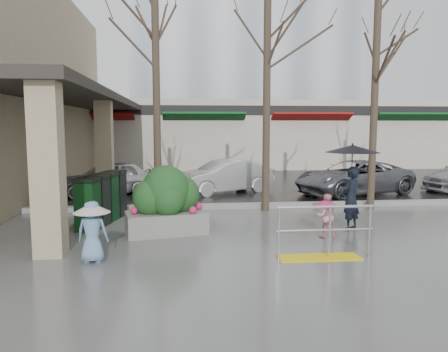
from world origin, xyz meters
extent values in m
plane|color=#51514F|center=(0.00, 0.00, 0.00)|extent=(120.00, 120.00, 0.00)
cube|color=black|center=(0.00, 22.00, 0.01)|extent=(120.00, 36.00, 0.01)
cube|color=gray|center=(0.00, 4.00, 0.07)|extent=(120.00, 0.30, 0.15)
cube|color=#2D2823|center=(-4.80, 8.00, 3.62)|extent=(2.80, 18.00, 0.25)
cube|color=tan|center=(-3.90, -0.50, 1.75)|extent=(0.55, 0.55, 3.50)
cube|color=tan|center=(-3.90, 6.00, 1.75)|extent=(0.55, 0.55, 3.50)
cube|color=beige|center=(2.00, 18.00, 2.00)|extent=(34.00, 6.00, 4.00)
cube|color=maroon|center=(-6.00, 15.10, 2.85)|extent=(4.50, 1.68, 0.87)
cube|color=#0F4C1E|center=(0.00, 15.10, 2.85)|extent=(4.50, 1.68, 0.87)
cube|color=maroon|center=(6.00, 15.10, 2.85)|extent=(4.50, 1.68, 0.87)
cube|color=#0F4C1E|center=(12.00, 15.10, 2.85)|extent=(4.50, 1.68, 0.87)
cube|color=black|center=(2.00, 15.10, 3.40)|extent=(34.00, 0.35, 0.50)
cube|color=#8C99A8|center=(4.00, 30.00, 12.50)|extent=(18.00, 12.00, 25.00)
cube|color=yellow|center=(1.30, -1.20, 0.01)|extent=(1.60, 0.50, 0.02)
cylinder|color=silver|center=(0.50, -1.20, 0.50)|extent=(0.05, 0.05, 1.00)
cylinder|color=silver|center=(1.50, -1.20, 0.50)|extent=(0.05, 0.05, 1.00)
cylinder|color=silver|center=(2.30, -1.20, 0.50)|extent=(0.05, 0.05, 1.00)
cylinder|color=silver|center=(1.40, -1.20, 1.00)|extent=(1.90, 0.06, 0.06)
cylinder|color=silver|center=(1.40, -1.20, 0.55)|extent=(1.90, 0.04, 0.04)
cylinder|color=#382B21|center=(-2.00, 3.60, 3.40)|extent=(0.22, 0.22, 6.80)
cylinder|color=#382B21|center=(1.20, 3.60, 3.50)|extent=(0.22, 0.22, 7.00)
cylinder|color=#382B21|center=(4.50, 3.60, 3.25)|extent=(0.22, 0.22, 6.50)
imported|color=black|center=(2.78, 0.95, 0.78)|extent=(0.68, 0.64, 1.56)
cylinder|color=black|center=(2.78, 0.95, 1.59)|extent=(0.02, 0.02, 0.99)
cone|color=black|center=(2.78, 0.95, 1.99)|extent=(1.32, 1.32, 0.18)
sphere|color=black|center=(2.78, 0.95, 2.10)|extent=(0.05, 0.05, 0.05)
imported|color=pink|center=(1.93, 0.29, 0.51)|extent=(0.51, 0.40, 1.01)
cylinder|color=black|center=(1.93, 0.29, 0.69)|extent=(0.02, 0.02, 0.44)
cone|color=#D8226A|center=(1.93, 0.29, 0.82)|extent=(0.53, 0.53, 0.18)
sphere|color=black|center=(1.93, 0.29, 0.93)|extent=(0.05, 0.05, 0.05)
imported|color=#698FBC|center=(-3.00, -1.00, 0.58)|extent=(0.61, 0.43, 1.16)
cylinder|color=black|center=(-3.00, -1.00, 0.85)|extent=(0.02, 0.02, 0.54)
cone|color=beige|center=(-3.00, -1.00, 1.03)|extent=(0.69, 0.69, 0.18)
sphere|color=black|center=(-3.00, -1.00, 1.14)|extent=(0.05, 0.05, 0.05)
cube|color=gray|center=(-1.69, 1.05, 0.26)|extent=(2.01, 1.29, 0.52)
ellipsoid|color=#164720|center=(-1.69, 1.05, 1.03)|extent=(1.14, 1.02, 1.19)
sphere|color=#164720|center=(-2.05, 0.95, 0.89)|extent=(0.82, 0.82, 0.82)
sphere|color=#164720|center=(-1.33, 1.21, 0.90)|extent=(0.86, 0.86, 0.86)
cube|color=#0B3312|center=(-3.59, 1.52, 0.60)|extent=(0.59, 0.59, 1.19)
cube|color=black|center=(-3.59, 1.52, 1.25)|extent=(0.63, 0.63, 0.09)
cube|color=black|center=(-3.45, 2.10, 0.60)|extent=(0.59, 0.59, 1.19)
cube|color=black|center=(-3.45, 2.10, 1.25)|extent=(0.63, 0.63, 0.09)
cube|color=#0B3316|center=(-3.32, 2.68, 0.60)|extent=(0.59, 0.59, 1.19)
cube|color=black|center=(-3.32, 2.68, 1.25)|extent=(0.63, 0.63, 0.09)
cube|color=black|center=(-3.18, 3.26, 0.60)|extent=(0.59, 0.59, 1.19)
cube|color=black|center=(-3.18, 3.26, 1.25)|extent=(0.63, 0.63, 0.09)
imported|color=#B8B7BC|center=(-4.00, 7.15, 0.63)|extent=(3.97, 2.50, 1.26)
imported|color=silver|center=(0.32, 7.16, 0.63)|extent=(4.03, 2.84, 1.26)
imported|color=#5C5D64|center=(5.06, 6.35, 0.63)|extent=(4.96, 3.41, 1.26)
camera|label=1|loc=(-1.37, -9.17, 2.55)|focal=35.00mm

